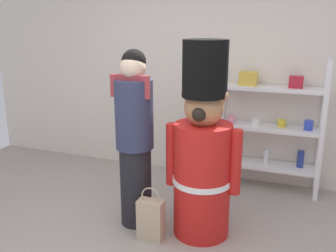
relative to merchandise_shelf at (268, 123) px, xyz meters
The scene contains 5 objects.
back_wall 0.94m from the merchandise_shelf, 163.81° to the left, with size 6.40×0.12×2.60m, color silver.
merchandise_shelf is the anchor object (origin of this frame).
teddy_bear_guard 1.29m from the merchandise_shelf, 109.43° to the right, with size 0.69×0.53×1.75m.
person_shopper 1.66m from the merchandise_shelf, 130.01° to the right, with size 0.37×0.35×1.66m.
shopping_bag 1.79m from the merchandise_shelf, 118.98° to the right, with size 0.23×0.13×0.50m.
Camera 1 is at (1.12, -2.23, 1.89)m, focal length 39.83 mm.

